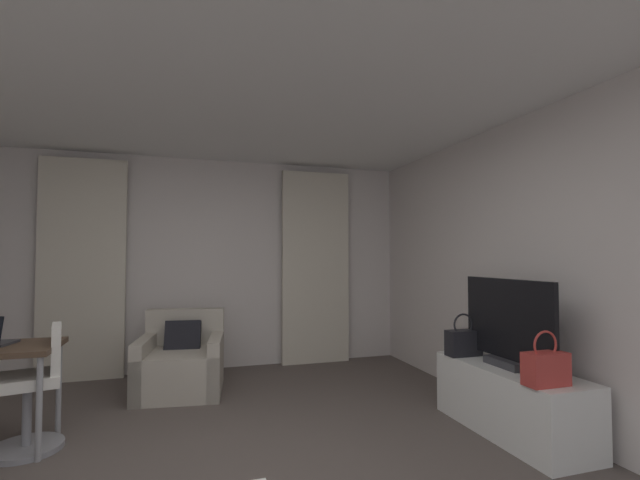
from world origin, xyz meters
name	(u,v)px	position (x,y,z in m)	size (l,w,h in m)	color
wall_window	(208,263)	(0.00, 3.03, 1.30)	(5.12, 0.06, 2.60)	silver
wall_right	(573,268)	(2.53, 0.00, 1.30)	(0.06, 6.12, 2.60)	silver
ceiling	(235,46)	(0.00, 0.00, 2.63)	(5.12, 6.12, 0.06)	white
curtain_left_panel	(82,269)	(-1.38, 2.90, 1.25)	(0.90, 0.06, 2.50)	beige
curtain_right_panel	(316,267)	(1.38, 2.90, 1.25)	(0.90, 0.06, 2.50)	beige
armchair	(181,364)	(-0.29, 2.14, 0.28)	(0.91, 0.92, 0.81)	#B2A899
desk_chair	(34,394)	(-1.29, 1.08, 0.39)	(0.48, 0.48, 0.88)	gray
tv_console	(511,400)	(2.18, 0.28, 0.26)	(0.50, 1.29, 0.52)	white
tv_flatscreen	(508,325)	(2.18, 0.30, 0.84)	(0.20, 0.95, 0.69)	#333338
handbag_primary	(463,342)	(2.08, 0.73, 0.64)	(0.30, 0.14, 0.37)	black
handbag_secondary	(546,367)	(2.07, -0.19, 0.64)	(0.30, 0.14, 0.37)	#B73833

